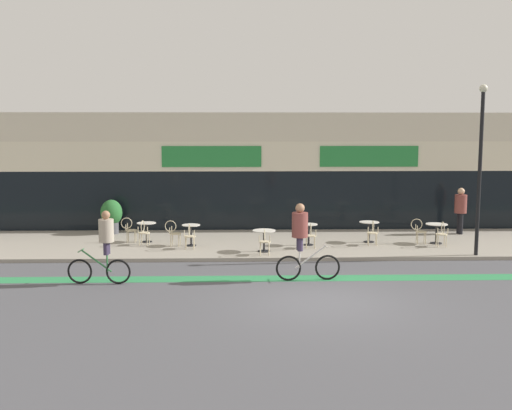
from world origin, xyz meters
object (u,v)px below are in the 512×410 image
(cyclist_1, at_px, (302,236))
(bistro_table_5, at_px, (436,229))
(cafe_chair_1_side, at_px, (173,231))
(cyclist_0, at_px, (104,243))
(bistro_table_2, at_px, (264,236))
(cafe_chair_0_near, at_px, (144,231))
(bistro_table_0, at_px, (147,228))
(bistro_table_3, at_px, (309,230))
(pedestrian_near_end, at_px, (461,207))
(cafe_chair_4_near, at_px, (373,231))
(cafe_chair_1_near, at_px, (190,234))
(lamp_post, at_px, (480,158))
(bistro_table_4, at_px, (369,228))
(cafe_chair_2_near, at_px, (265,240))
(cafe_chair_3_near, at_px, (311,234))
(bistro_table_1, at_px, (191,231))
(cafe_chair_5_side, at_px, (419,229))
(cafe_chair_5_near, at_px, (442,232))
(cafe_chair_0_side, at_px, (129,228))
(planter_pot, at_px, (111,215))

(cyclist_1, bearing_deg, bistro_table_5, 37.79)
(cafe_chair_1_side, bearing_deg, cyclist_0, -99.76)
(bistro_table_2, height_order, cafe_chair_0_near, cafe_chair_0_near)
(bistro_table_0, xyz_separation_m, cafe_chair_1_side, (1.05, -0.75, 0.01))
(bistro_table_3, relative_size, pedestrian_near_end, 0.42)
(cafe_chair_1_side, height_order, cafe_chair_4_near, same)
(cafe_chair_1_near, distance_m, lamp_post, 9.87)
(cyclist_0, bearing_deg, bistro_table_3, -138.18)
(cafe_chair_0_near, distance_m, cafe_chair_1_side, 1.07)
(cafe_chair_4_near, bearing_deg, cyclist_0, 125.63)
(bistro_table_4, height_order, cafe_chair_1_side, cafe_chair_1_side)
(cafe_chair_1_near, relative_size, cafe_chair_2_near, 1.00)
(bistro_table_2, relative_size, bistro_table_5, 1.01)
(cafe_chair_3_near, bearing_deg, bistro_table_1, 85.86)
(cafe_chair_5_side, distance_m, cyclist_1, 6.72)
(bistro_table_3, relative_size, cafe_chair_5_side, 0.84)
(bistro_table_0, xyz_separation_m, cafe_chair_0_near, (-0.01, -0.63, 0.01))
(lamp_post, distance_m, cyclist_1, 6.88)
(bistro_table_1, height_order, cafe_chair_4_near, cafe_chair_4_near)
(cafe_chair_5_near, bearing_deg, cafe_chair_1_near, 97.03)
(bistro_table_3, xyz_separation_m, lamp_post, (5.27, -1.84, 2.62))
(cafe_chair_3_near, bearing_deg, cafe_chair_0_side, 82.34)
(bistro_table_2, xyz_separation_m, lamp_post, (6.90, -0.76, 2.63))
(cafe_chair_1_near, xyz_separation_m, cafe_chair_3_near, (4.15, 0.00, 0.00))
(cafe_chair_2_near, distance_m, cafe_chair_5_side, 5.94)
(cafe_chair_5_near, bearing_deg, bistro_table_0, 89.30)
(cafe_chair_1_side, distance_m, cafe_chair_5_near, 9.41)
(cafe_chair_5_side, bearing_deg, lamp_post, -50.92)
(cafe_chair_1_side, height_order, lamp_post, lamp_post)
(bistro_table_1, relative_size, bistro_table_5, 0.98)
(cafe_chair_5_near, bearing_deg, cyclist_0, 117.86)
(cafe_chair_0_side, bearing_deg, planter_pot, 118.76)
(bistro_table_3, xyz_separation_m, bistro_table_5, (4.62, 0.18, -0.02))
(bistro_table_0, bearing_deg, cyclist_1, -46.04)
(cafe_chair_1_side, bearing_deg, cafe_chair_5_side, 7.01)
(bistro_table_5, bearing_deg, cafe_chair_1_side, -178.91)
(bistro_table_3, relative_size, cafe_chair_4_near, 0.84)
(cafe_chair_0_side, height_order, cafe_chair_1_near, same)
(bistro_table_0, height_order, bistro_table_5, bistro_table_5)
(bistro_table_5, bearing_deg, bistro_table_3, -177.75)
(bistro_table_0, distance_m, bistro_table_2, 4.59)
(pedestrian_near_end, bearing_deg, lamp_post, -107.38)
(cafe_chair_0_side, distance_m, planter_pot, 2.13)
(cafe_chair_0_near, height_order, cafe_chair_0_side, same)
(cafe_chair_1_near, height_order, cafe_chair_5_side, same)
(pedestrian_near_end, bearing_deg, cafe_chair_1_near, -169.07)
(bistro_table_2, xyz_separation_m, cafe_chair_2_near, (-0.01, -0.63, -0.01))
(planter_pot, bearing_deg, bistro_table_4, -12.17)
(cafe_chair_0_near, xyz_separation_m, cafe_chair_2_near, (4.21, -1.83, 0.00))
(bistro_table_1, relative_size, cafe_chair_1_side, 0.83)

